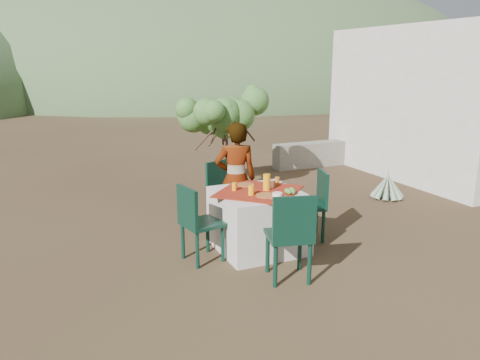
% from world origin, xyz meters
% --- Properties ---
extents(ground, '(160.00, 160.00, 0.00)m').
position_xyz_m(ground, '(0.00, 0.00, 0.00)').
color(ground, '#342117').
rests_on(ground, ground).
extents(table, '(1.30, 1.30, 0.76)m').
position_xyz_m(table, '(0.01, -0.44, 0.38)').
color(table, silver).
rests_on(table, ground).
extents(chair_far, '(0.55, 0.55, 0.93)m').
position_xyz_m(chair_far, '(-0.05, 0.60, 0.52)').
color(chair_far, black).
rests_on(chair_far, ground).
extents(chair_near, '(0.56, 0.56, 1.00)m').
position_xyz_m(chair_near, '(-0.08, -1.42, 0.56)').
color(chair_near, black).
rests_on(chair_near, ground).
extents(chair_left, '(0.51, 0.51, 0.93)m').
position_xyz_m(chair_left, '(-0.84, -0.52, 0.52)').
color(chair_left, black).
rests_on(chair_left, ground).
extents(chair_right, '(0.54, 0.54, 0.93)m').
position_xyz_m(chair_right, '(0.84, -0.42, 0.52)').
color(chair_right, black).
rests_on(chair_right, ground).
extents(person, '(0.65, 0.51, 1.56)m').
position_xyz_m(person, '(-0.03, 0.18, 0.78)').
color(person, '#8C6651').
rests_on(person, ground).
extents(shrub_tree, '(1.42, 1.40, 1.67)m').
position_xyz_m(shrub_tree, '(0.63, 2.15, 1.32)').
color(shrub_tree, '#4C3226').
rests_on(shrub_tree, ground).
extents(agave, '(0.58, 0.57, 0.61)m').
position_xyz_m(agave, '(3.06, 0.69, 0.21)').
color(agave, gray).
rests_on(agave, ground).
extents(guesthouse, '(3.20, 4.20, 3.00)m').
position_xyz_m(guesthouse, '(5.60, 1.80, 1.50)').
color(guesthouse, silver).
rests_on(guesthouse, ground).
extents(stone_wall, '(2.60, 0.35, 0.55)m').
position_xyz_m(stone_wall, '(3.60, 3.40, 0.28)').
color(stone_wall, gray).
rests_on(stone_wall, ground).
extents(hill_near_right, '(48.00, 48.00, 20.00)m').
position_xyz_m(hill_near_right, '(12.00, 36.00, 0.00)').
color(hill_near_right, '#375731').
rests_on(hill_near_right, ground).
extents(hill_far_center, '(60.00, 60.00, 24.00)m').
position_xyz_m(hill_far_center, '(-4.00, 52.00, 0.00)').
color(hill_far_center, slate).
rests_on(hill_far_center, ground).
extents(hill_far_right, '(36.00, 36.00, 14.00)m').
position_xyz_m(hill_far_right, '(28.00, 46.00, 0.00)').
color(hill_far_right, slate).
rests_on(hill_far_right, ground).
extents(plate_far, '(0.22, 0.22, 0.01)m').
position_xyz_m(plate_far, '(-0.02, -0.12, 0.77)').
color(plate_far, brown).
rests_on(plate_far, table).
extents(plate_near, '(0.24, 0.24, 0.01)m').
position_xyz_m(plate_near, '(-0.01, -0.68, 0.77)').
color(plate_near, brown).
rests_on(plate_near, table).
extents(glass_far, '(0.06, 0.06, 0.10)m').
position_xyz_m(glass_far, '(-0.26, -0.30, 0.81)').
color(glass_far, '#FFA110').
rests_on(glass_far, table).
extents(glass_near, '(0.07, 0.07, 0.12)m').
position_xyz_m(glass_near, '(-0.15, -0.56, 0.82)').
color(glass_near, '#FFA110').
rests_on(glass_near, table).
extents(juice_pitcher, '(0.09, 0.09, 0.20)m').
position_xyz_m(juice_pitcher, '(0.12, -0.44, 0.86)').
color(juice_pitcher, '#FFA110').
rests_on(juice_pitcher, table).
extents(bowl_plate, '(0.23, 0.23, 0.01)m').
position_xyz_m(bowl_plate, '(0.09, -0.78, 0.77)').
color(bowl_plate, brown).
rests_on(bowl_plate, table).
extents(white_bowl, '(0.12, 0.12, 0.04)m').
position_xyz_m(white_bowl, '(0.09, -0.78, 0.80)').
color(white_bowl, white).
rests_on(white_bowl, bowl_plate).
extents(jar_left, '(0.05, 0.05, 0.08)m').
position_xyz_m(jar_left, '(0.25, -0.36, 0.80)').
color(jar_left, '#C16B22').
rests_on(jar_left, table).
extents(jar_right, '(0.06, 0.06, 0.10)m').
position_xyz_m(jar_right, '(0.37, -0.25, 0.81)').
color(jar_right, '#C16B22').
rests_on(jar_right, table).
extents(napkin_holder, '(0.08, 0.04, 0.10)m').
position_xyz_m(napkin_holder, '(0.20, -0.39, 0.81)').
color(napkin_holder, white).
rests_on(napkin_holder, table).
extents(fruit_cluster, '(0.14, 0.13, 0.07)m').
position_xyz_m(fruit_cluster, '(0.30, -0.71, 0.80)').
color(fruit_cluster, '#518C33').
rests_on(fruit_cluster, table).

